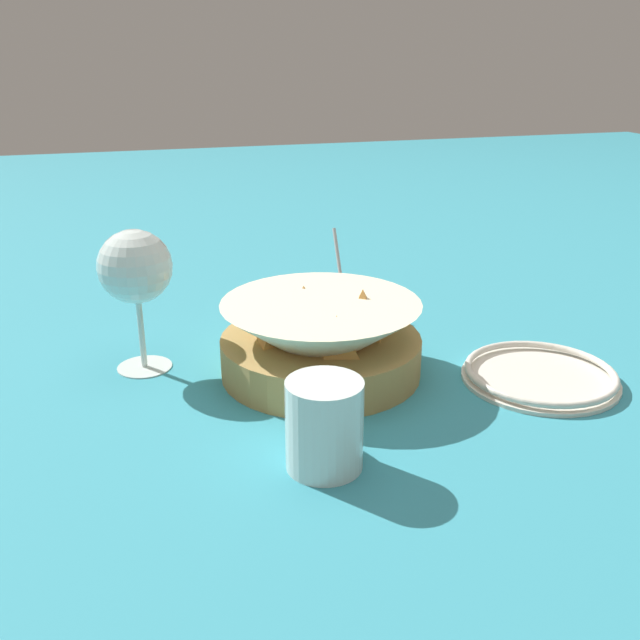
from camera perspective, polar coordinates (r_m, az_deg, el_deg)
ground_plane at (r=0.85m, az=1.24°, el=-4.07°), size 4.00×4.00×0.00m
food_basket at (r=0.83m, az=0.02°, el=-1.68°), size 0.23×0.23×0.10m
sauce_cup at (r=1.01m, az=1.75°, el=1.61°), size 0.07×0.07×0.12m
wine_glass at (r=0.84m, az=-14.55°, el=3.85°), size 0.09×0.09×0.17m
beer_mug at (r=0.65m, az=0.30°, el=-8.55°), size 0.11×0.07×0.09m
side_plate at (r=0.86m, az=17.19°, el=-4.20°), size 0.18×0.18×0.01m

